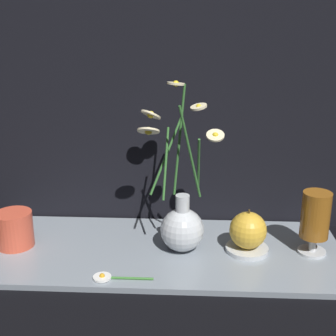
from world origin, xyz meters
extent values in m
plane|color=black|center=(0.00, 0.00, 0.00)|extent=(6.00, 6.00, 0.00)
cube|color=gray|center=(0.00, 0.00, 0.01)|extent=(0.78, 0.31, 0.01)
sphere|color=silver|center=(0.04, 0.00, 0.06)|extent=(0.09, 0.09, 0.09)
cylinder|color=silver|center=(0.04, 0.00, 0.12)|extent=(0.03, 0.03, 0.04)
cylinder|color=#336B2D|center=(0.06, -0.02, 0.24)|extent=(0.05, 0.04, 0.20)
cylinder|color=beige|center=(0.07, -0.04, 0.34)|extent=(0.04, 0.04, 0.01)
sphere|color=yellow|center=(0.07, -0.04, 0.34)|extent=(0.01, 0.01, 0.01)
cylinder|color=#336B2D|center=(0.01, 0.01, 0.21)|extent=(0.01, 0.08, 0.14)
cylinder|color=beige|center=(-0.03, 0.01, 0.28)|extent=(0.05, 0.05, 0.02)
sphere|color=yellow|center=(-0.03, 0.01, 0.28)|extent=(0.02, 0.02, 0.02)
cylinder|color=#336B2D|center=(0.01, 0.03, 0.22)|extent=(0.07, 0.08, 0.16)
cylinder|color=beige|center=(-0.03, 0.07, 0.30)|extent=(0.06, 0.06, 0.03)
sphere|color=yellow|center=(-0.03, 0.07, 0.30)|extent=(0.02, 0.02, 0.02)
cylinder|color=#336B2D|center=(0.08, 0.00, 0.20)|extent=(0.01, 0.07, 0.13)
cylinder|color=beige|center=(0.11, 0.00, 0.27)|extent=(0.04, 0.04, 0.02)
sphere|color=yellow|center=(0.11, 0.00, 0.27)|extent=(0.01, 0.01, 0.01)
cylinder|color=#336B2D|center=(0.04, 0.01, 0.25)|extent=(0.03, 0.02, 0.23)
cylinder|color=beige|center=(0.03, 0.02, 0.37)|extent=(0.05, 0.05, 0.01)
sphere|color=yellow|center=(0.03, 0.02, 0.37)|extent=(0.01, 0.01, 0.01)
cylinder|color=#DB5138|center=(-0.32, 0.00, 0.05)|extent=(0.08, 0.08, 0.08)
cylinder|color=silver|center=(0.32, 0.00, 0.01)|extent=(0.06, 0.06, 0.01)
cylinder|color=silver|center=(0.32, 0.00, 0.03)|extent=(0.01, 0.01, 0.03)
cylinder|color=#935619|center=(0.32, 0.00, 0.10)|extent=(0.06, 0.06, 0.10)
cylinder|color=silver|center=(0.18, 0.00, 0.02)|extent=(0.09, 0.09, 0.01)
sphere|color=gold|center=(0.18, 0.00, 0.06)|extent=(0.08, 0.08, 0.08)
cylinder|color=#4C3819|center=(0.18, 0.00, 0.11)|extent=(0.00, 0.00, 0.01)
cylinder|color=#3D7A33|center=(-0.06, -0.13, 0.01)|extent=(0.10, 0.01, 0.01)
cylinder|color=white|center=(-0.11, -0.13, 0.01)|extent=(0.04, 0.04, 0.00)
sphere|color=gold|center=(-0.11, -0.13, 0.02)|extent=(0.01, 0.01, 0.01)
camera|label=1|loc=(0.06, -0.91, 0.50)|focal=50.00mm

